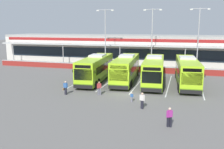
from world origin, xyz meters
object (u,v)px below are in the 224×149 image
Objects in this scene: pedestrian_near_bin at (99,88)px; lamp_post_east at (198,36)px; pedestrian_approaching_bus at (169,117)px; pedestrian_in_dark_coat at (142,100)px; lamp_post_centre at (152,36)px; coach_bus_centre at (154,71)px; coach_bus_leftmost at (96,69)px; pedestrian_child at (132,97)px; coach_bus_left_centre at (126,69)px; lamp_post_west at (105,35)px; coach_bus_right_centre at (187,72)px; pedestrian_with_handbag at (65,87)px.

lamp_post_east is at bearing 58.82° from pedestrian_near_bin.
lamp_post_east reaches higher than pedestrian_approaching_bus.
pedestrian_in_dark_coat and pedestrian_approaching_bus have the same top height.
pedestrian_near_bin is 0.15× the size of lamp_post_east.
lamp_post_centre reaches higher than pedestrian_approaching_bus.
lamp_post_east reaches higher than coach_bus_centre.
pedestrian_in_dark_coat is 4.80m from pedestrian_approaching_bus.
pedestrian_in_dark_coat is 0.15× the size of lamp_post_centre.
pedestrian_child is at bearing -50.59° from coach_bus_leftmost.
coach_bus_centre is at bearing -2.60° from coach_bus_left_centre.
pedestrian_child is 7.25m from pedestrian_approaching_bus.
pedestrian_in_dark_coat is at bearing -63.69° from lamp_post_west.
coach_bus_centre is at bearing 55.90° from pedestrian_near_bin.
coach_bus_right_centre is 16.58m from pedestrian_with_handbag.
pedestrian_in_dark_coat is 0.15× the size of lamp_post_west.
coach_bus_leftmost reaches higher than pedestrian_with_handbag.
lamp_post_west reaches higher than coach_bus_leftmost.
lamp_post_west is (-14.68, 9.32, 4.50)m from coach_bus_right_centre.
coach_bus_left_centre is at bearing 177.40° from coach_bus_centre.
pedestrian_child is 0.09× the size of lamp_post_centre.
lamp_post_west is at bearing 100.04° from coach_bus_leftmost.
lamp_post_west reaches higher than pedestrian_in_dark_coat.
lamp_post_west is at bearing 117.94° from pedestrian_approaching_bus.
lamp_post_west is at bearing 92.94° from pedestrian_with_handbag.
lamp_post_east is at bearing 75.30° from pedestrian_in_dark_coat.
coach_bus_centre is 7.60× the size of pedestrian_approaching_bus.
coach_bus_leftmost is 19.25m from lamp_post_east.
coach_bus_right_centre is (12.84, 1.12, 0.00)m from coach_bus_leftmost.
coach_bus_centre is 7.60× the size of pedestrian_near_bin.
lamp_post_centre is 7.91m from lamp_post_east.
coach_bus_centre is 15.61m from pedestrian_approaching_bus.
pedestrian_with_handbag is (-9.25, -8.80, -0.93)m from coach_bus_centre.
coach_bus_left_centre is at bearing -102.47° from lamp_post_centre.
pedestrian_child is (2.89, -9.60, -1.24)m from coach_bus_left_centre.
coach_bus_leftmost is at bearing 112.46° from pedestrian_near_bin.
pedestrian_near_bin is 11.20m from pedestrian_approaching_bus.
pedestrian_approaching_bus is (12.33, -6.48, 0.02)m from pedestrian_with_handbag.
coach_bus_left_centre is 12.24m from lamp_post_west.
lamp_post_east reaches higher than pedestrian_near_bin.
lamp_post_centre is (-6.21, 10.26, 4.50)m from coach_bus_right_centre.
coach_bus_right_centre is at bearing 4.97° from coach_bus_leftmost.
lamp_post_east reaches higher than coach_bus_leftmost.
coach_bus_leftmost is 8.23m from pedestrian_with_handbag.
pedestrian_approaching_bus is 27.14m from lamp_post_east.
coach_bus_right_centre reaches higher than pedestrian_in_dark_coat.
coach_bus_right_centre is at bearing 40.37° from pedestrian_near_bin.
coach_bus_centre reaches higher than pedestrian_in_dark_coat.
coach_bus_left_centre reaches higher than pedestrian_child.
coach_bus_left_centre is 7.60× the size of pedestrian_approaching_bus.
pedestrian_approaching_bus is at bearing -78.62° from coach_bus_centre.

